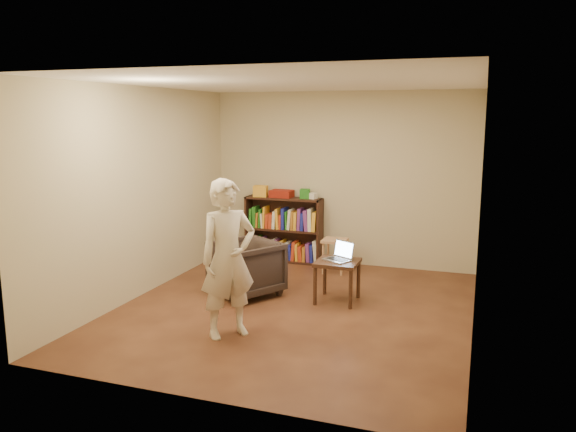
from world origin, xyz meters
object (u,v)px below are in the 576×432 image
(side_table, at_px, (337,268))
(stool, at_px, (335,246))
(bookshelf, at_px, (284,233))
(laptop, at_px, (340,255))
(person, at_px, (228,259))
(armchair, at_px, (246,268))

(side_table, bearing_deg, stool, 105.92)
(bookshelf, distance_m, side_table, 2.07)
(laptop, bearing_deg, person, -89.53)
(side_table, distance_m, laptop, 0.15)
(side_table, height_order, person, person)
(armchair, relative_size, person, 0.47)
(stool, relative_size, side_table, 0.96)
(bookshelf, distance_m, person, 3.10)
(bookshelf, relative_size, armchair, 1.56)
(bookshelf, height_order, laptop, bookshelf)
(person, bearing_deg, side_table, 12.26)
(stool, bearing_deg, bookshelf, 156.23)
(side_table, bearing_deg, person, -119.28)
(bookshelf, distance_m, laptop, 2.05)
(laptop, bearing_deg, side_table, -77.54)
(stool, height_order, person, person)
(armchair, height_order, person, person)
(bookshelf, distance_m, stool, 1.01)
(armchair, xyz_separation_m, laptop, (1.17, 0.19, 0.22))
(person, bearing_deg, armchair, 57.49)
(bookshelf, relative_size, person, 0.74)
(bookshelf, xyz_separation_m, person, (0.48, -3.04, 0.38))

